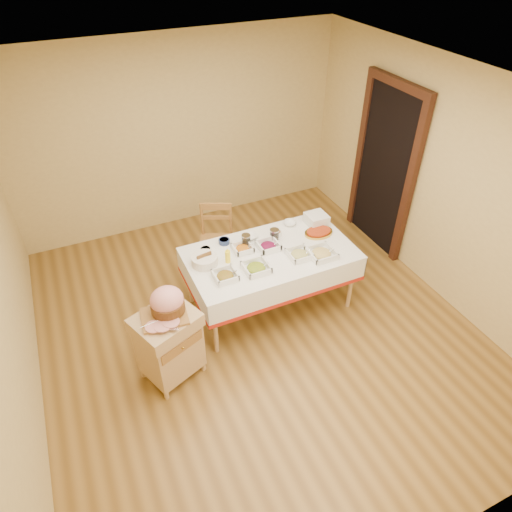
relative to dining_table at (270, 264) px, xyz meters
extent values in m
plane|color=olive|center=(-0.30, -0.30, -0.60)|extent=(5.00, 5.00, 0.00)
plane|color=white|center=(-0.30, -0.30, 2.00)|extent=(5.00, 5.00, 0.00)
plane|color=tan|center=(-0.30, 2.20, 0.70)|extent=(4.50, 0.00, 4.50)
plane|color=tan|center=(-0.30, -2.80, 0.70)|extent=(4.50, 0.00, 4.50)
plane|color=tan|center=(1.95, -0.30, 0.70)|extent=(0.00, 5.00, 5.00)
cube|color=black|center=(1.91, 0.60, 0.45)|extent=(0.06, 0.90, 2.10)
cube|color=#3B1D12|center=(1.89, 0.10, 0.45)|extent=(0.08, 0.10, 2.10)
cube|color=#3B1D12|center=(1.89, 1.10, 0.45)|extent=(0.08, 0.10, 2.10)
cube|color=#3B1D12|center=(1.89, 0.60, 1.55)|extent=(0.08, 1.10, 0.10)
cube|color=tan|center=(0.00, 0.00, 0.13)|extent=(1.80, 1.00, 0.04)
cylinder|color=tan|center=(-0.82, -0.42, -0.24)|extent=(0.05, 0.05, 0.71)
cylinder|color=tan|center=(-0.82, 0.42, -0.24)|extent=(0.05, 0.05, 0.71)
cylinder|color=tan|center=(0.82, -0.42, -0.24)|extent=(0.05, 0.05, 0.71)
cylinder|color=tan|center=(0.82, 0.42, -0.24)|extent=(0.05, 0.05, 0.71)
cube|color=white|center=(0.00, 0.00, 0.16)|extent=(1.82, 1.02, 0.01)
cube|color=tan|center=(-1.31, -0.51, -0.23)|extent=(0.64, 0.59, 0.56)
cube|color=tan|center=(-1.31, -0.51, 0.12)|extent=(0.69, 0.64, 0.14)
cube|color=olive|center=(-1.31, -0.72, -0.04)|extent=(0.43, 0.18, 0.11)
sphere|color=gold|center=(-1.31, -0.73, -0.04)|extent=(0.03, 0.03, 0.03)
cylinder|color=tan|center=(-1.55, -0.69, -0.55)|extent=(0.05, 0.05, 0.09)
cylinder|color=tan|center=(-1.55, -0.32, -0.55)|extent=(0.05, 0.05, 0.09)
cylinder|color=tan|center=(-1.08, -0.69, -0.55)|extent=(0.05, 0.05, 0.09)
cylinder|color=tan|center=(-1.08, -0.32, -0.55)|extent=(0.05, 0.05, 0.09)
cube|color=olive|center=(-0.34, 0.81, -0.14)|extent=(0.54, 0.53, 0.03)
cylinder|color=olive|center=(-0.58, 0.72, -0.38)|extent=(0.04, 0.04, 0.44)
cylinder|color=olive|center=(-0.43, 1.04, -0.38)|extent=(0.04, 0.04, 0.44)
cylinder|color=olive|center=(-0.26, 0.57, -0.38)|extent=(0.04, 0.04, 0.44)
cylinder|color=olive|center=(-0.11, 0.89, -0.38)|extent=(0.04, 0.04, 0.44)
cylinder|color=olive|center=(-0.43, 1.04, 0.08)|extent=(0.04, 0.04, 0.47)
cylinder|color=olive|center=(-0.11, 0.89, 0.08)|extent=(0.04, 0.04, 0.47)
cube|color=olive|center=(-0.27, 0.97, 0.27)|extent=(0.35, 0.18, 0.09)
cube|color=olive|center=(-1.31, -0.51, 0.20)|extent=(0.41, 0.33, 0.03)
ellipsoid|color=pink|center=(-1.26, -0.47, 0.35)|extent=(0.31, 0.28, 0.26)
cylinder|color=#593414|center=(-1.26, -0.47, 0.28)|extent=(0.31, 0.31, 0.10)
cube|color=silver|center=(-1.37, -0.67, 0.22)|extent=(0.26, 0.11, 0.00)
cylinder|color=silver|center=(-1.40, -0.56, 0.23)|extent=(0.30, 0.09, 0.01)
cube|color=white|center=(-0.60, -0.19, 0.17)|extent=(0.23, 0.23, 0.01)
ellipsoid|color=red|center=(-0.60, -0.19, 0.19)|extent=(0.17, 0.17, 0.06)
cylinder|color=silver|center=(-0.55, -0.22, 0.20)|extent=(0.14, 0.01, 0.10)
cube|color=white|center=(-0.27, -0.21, 0.17)|extent=(0.26, 0.26, 0.01)
ellipsoid|color=gold|center=(-0.27, -0.21, 0.19)|extent=(0.19, 0.19, 0.07)
cylinder|color=silver|center=(-0.21, -0.23, 0.20)|extent=(0.14, 0.01, 0.10)
cube|color=white|center=(0.25, -0.19, 0.17)|extent=(0.24, 0.24, 0.01)
ellipsoid|color=tan|center=(0.25, -0.19, 0.19)|extent=(0.18, 0.18, 0.06)
cylinder|color=silver|center=(0.30, -0.22, 0.19)|extent=(0.13, 0.01, 0.10)
cube|color=white|center=(0.47, -0.28, 0.17)|extent=(0.28, 0.28, 0.01)
ellipsoid|color=tan|center=(0.47, -0.28, 0.19)|extent=(0.21, 0.21, 0.07)
cylinder|color=silver|center=(0.53, -0.31, 0.20)|extent=(0.14, 0.01, 0.10)
cube|color=white|center=(-0.26, 0.16, 0.17)|extent=(0.20, 0.20, 0.01)
ellipsoid|color=#BF650E|center=(-0.26, 0.16, 0.19)|extent=(0.15, 0.15, 0.05)
cylinder|color=silver|center=(-0.22, 0.14, 0.19)|extent=(0.13, 0.01, 0.10)
cube|color=white|center=(0.01, 0.08, 0.17)|extent=(0.23, 0.23, 0.02)
ellipsoid|color=#600C34|center=(0.01, 0.08, 0.19)|extent=(0.17, 0.17, 0.06)
cylinder|color=silver|center=(0.06, 0.06, 0.20)|extent=(0.15, 0.01, 0.11)
cylinder|color=white|center=(-0.64, 0.29, 0.19)|extent=(0.13, 0.13, 0.06)
cylinder|color=black|center=(-0.64, 0.29, 0.21)|extent=(0.10, 0.10, 0.02)
cylinder|color=navy|center=(-0.39, 0.37, 0.19)|extent=(0.12, 0.12, 0.05)
cylinder|color=#600C34|center=(-0.39, 0.37, 0.20)|extent=(0.10, 0.10, 0.02)
cylinder|color=white|center=(0.21, 0.26, 0.19)|extent=(0.11, 0.11, 0.05)
cylinder|color=#BF650E|center=(0.21, 0.26, 0.20)|extent=(0.08, 0.08, 0.02)
imported|color=white|center=(-0.08, 0.34, 0.18)|extent=(0.19, 0.19, 0.04)
imported|color=white|center=(0.45, 0.39, 0.18)|extent=(0.19, 0.19, 0.05)
cylinder|color=silver|center=(-0.18, 0.24, 0.22)|extent=(0.09, 0.09, 0.12)
cylinder|color=silver|center=(-0.18, 0.24, 0.28)|extent=(0.10, 0.10, 0.01)
cylinder|color=black|center=(-0.18, 0.24, 0.20)|extent=(0.08, 0.08, 0.08)
cylinder|color=silver|center=(0.14, 0.20, 0.22)|extent=(0.10, 0.10, 0.12)
cylinder|color=silver|center=(0.14, 0.20, 0.29)|extent=(0.11, 0.11, 0.01)
cylinder|color=black|center=(0.14, 0.20, 0.21)|extent=(0.08, 0.08, 0.09)
cylinder|color=yellow|center=(-0.48, 0.04, 0.23)|extent=(0.06, 0.06, 0.14)
cone|color=yellow|center=(-0.48, 0.04, 0.32)|extent=(0.04, 0.04, 0.04)
cylinder|color=white|center=(-0.71, 0.11, 0.21)|extent=(0.28, 0.28, 0.10)
cube|color=white|center=(0.74, 0.28, 0.17)|extent=(0.23, 0.23, 0.01)
cube|color=white|center=(0.74, 0.28, 0.18)|extent=(0.23, 0.23, 0.01)
cube|color=white|center=(0.74, 0.28, 0.20)|extent=(0.23, 0.23, 0.01)
cube|color=white|center=(0.74, 0.28, 0.21)|extent=(0.23, 0.23, 0.01)
cube|color=white|center=(0.74, 0.28, 0.23)|extent=(0.23, 0.23, 0.01)
cube|color=white|center=(0.74, 0.28, 0.24)|extent=(0.23, 0.23, 0.01)
cube|color=white|center=(0.74, 0.28, 0.25)|extent=(0.23, 0.23, 0.01)
cube|color=white|center=(0.74, 0.28, 0.27)|extent=(0.23, 0.23, 0.01)
cube|color=white|center=(0.74, 0.28, 0.28)|extent=(0.23, 0.23, 0.01)
ellipsoid|color=gold|center=(0.66, 0.09, 0.18)|extent=(0.34, 0.24, 0.03)
ellipsoid|color=#A73312|center=(0.66, 0.09, 0.19)|extent=(0.29, 0.20, 0.03)
camera|label=1|loc=(-1.78, -3.51, 3.16)|focal=32.00mm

